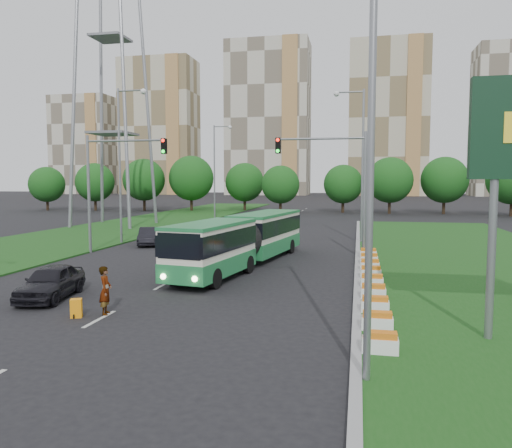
% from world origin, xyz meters
% --- Properties ---
extents(ground, '(360.00, 360.00, 0.00)m').
position_xyz_m(ground, '(0.00, 0.00, 0.00)').
color(ground, black).
rests_on(ground, ground).
extents(grass_median, '(14.00, 60.00, 0.15)m').
position_xyz_m(grass_median, '(13.00, 8.00, 0.07)').
color(grass_median, '#184C15').
rests_on(grass_median, ground).
extents(median_kerb, '(0.30, 60.00, 0.18)m').
position_xyz_m(median_kerb, '(6.05, 8.00, 0.09)').
color(median_kerb, '#979797').
rests_on(median_kerb, ground).
extents(left_verge, '(12.00, 110.00, 0.10)m').
position_xyz_m(left_verge, '(-18.00, 25.00, 0.05)').
color(left_verge, '#184C15').
rests_on(left_verge, ground).
extents(lane_markings, '(0.20, 100.00, 0.01)m').
position_xyz_m(lane_markings, '(-3.00, 20.00, 0.00)').
color(lane_markings, beige).
rests_on(lane_markings, ground).
extents(flower_planters, '(1.10, 18.10, 0.60)m').
position_xyz_m(flower_planters, '(6.70, 0.80, 0.45)').
color(flower_planters, white).
rests_on(flower_planters, grass_median).
extents(traffic_mast_median, '(5.76, 0.32, 8.00)m').
position_xyz_m(traffic_mast_median, '(4.78, 10.00, 5.35)').
color(traffic_mast_median, gray).
rests_on(traffic_mast_median, ground).
extents(traffic_mast_left, '(5.76, 0.32, 8.00)m').
position_xyz_m(traffic_mast_left, '(-10.38, 9.00, 5.35)').
color(traffic_mast_left, gray).
rests_on(traffic_mast_left, ground).
extents(street_lamps, '(36.00, 60.00, 12.00)m').
position_xyz_m(street_lamps, '(-3.00, 10.00, 6.00)').
color(street_lamps, gray).
rests_on(street_lamps, ground).
extents(transmission_pylon, '(12.00, 12.00, 44.00)m').
position_xyz_m(transmission_pylon, '(-20.00, 28.00, 22.00)').
color(transmission_pylon, gray).
rests_on(transmission_pylon, ground).
extents(tree_line, '(120.00, 8.00, 9.00)m').
position_xyz_m(tree_line, '(10.00, 55.00, 4.50)').
color(tree_line, '#144612').
rests_on(tree_line, ground).
extents(apartment_tower_west, '(26.00, 15.00, 48.00)m').
position_xyz_m(apartment_tower_west, '(-65.00, 150.00, 24.00)').
color(apartment_tower_west, '#C1B99B').
rests_on(apartment_tower_west, ground).
extents(apartment_tower_cwest, '(28.00, 15.00, 52.00)m').
position_xyz_m(apartment_tower_cwest, '(-25.00, 150.00, 26.00)').
color(apartment_tower_cwest, beige).
rests_on(apartment_tower_cwest, ground).
extents(apartment_tower_ceast, '(25.00, 15.00, 50.00)m').
position_xyz_m(apartment_tower_ceast, '(15.00, 150.00, 25.00)').
color(apartment_tower_ceast, '#C1B99B').
rests_on(apartment_tower_ceast, ground).
extents(midrise_west, '(22.00, 14.00, 36.00)m').
position_xyz_m(midrise_west, '(-95.00, 150.00, 18.00)').
color(midrise_west, beige).
rests_on(midrise_west, ground).
extents(articulated_bus, '(2.38, 15.27, 2.51)m').
position_xyz_m(articulated_bus, '(-0.53, 6.00, 1.54)').
color(articulated_bus, silver).
rests_on(articulated_bus, ground).
extents(car_left_near, '(2.36, 4.40, 1.42)m').
position_xyz_m(car_left_near, '(-6.59, -3.54, 0.71)').
color(car_left_near, black).
rests_on(car_left_near, ground).
extents(car_left_far, '(2.67, 4.36, 1.36)m').
position_xyz_m(car_left_far, '(-9.74, 13.71, 0.68)').
color(car_left_far, black).
rests_on(car_left_far, ground).
extents(pedestrian, '(0.60, 0.75, 1.81)m').
position_xyz_m(pedestrian, '(-3.09, -5.36, 0.90)').
color(pedestrian, gray).
rests_on(pedestrian, ground).
extents(shopping_trolley, '(0.39, 0.42, 0.68)m').
position_xyz_m(shopping_trolley, '(-3.94, -5.95, 0.33)').
color(shopping_trolley, orange).
rests_on(shopping_trolley, ground).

